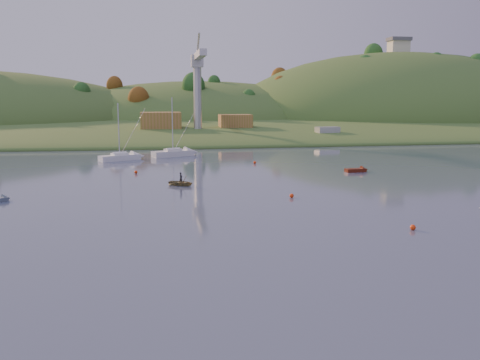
{
  "coord_description": "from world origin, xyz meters",
  "views": [
    {
      "loc": [
        -10.04,
        -26.83,
        11.62
      ],
      "look_at": [
        -0.39,
        32.85,
        2.09
      ],
      "focal_mm": 40.0,
      "sensor_mm": 36.0,
      "label": 1
    }
  ],
  "objects": [
    {
      "name": "ground",
      "position": [
        0.0,
        0.0,
        0.0
      ],
      "size": [
        500.0,
        500.0,
        0.0
      ],
      "primitive_type": "plane",
      "color": "#3A4960",
      "rests_on": "ground"
    },
    {
      "name": "far_shore",
      "position": [
        0.0,
        230.0,
        0.0
      ],
      "size": [
        620.0,
        220.0,
        1.5
      ],
      "primitive_type": "cube",
      "color": "#2E5421",
      "rests_on": "ground"
    },
    {
      "name": "shore_slope",
      "position": [
        0.0,
        165.0,
        0.0
      ],
      "size": [
        640.0,
        150.0,
        7.0
      ],
      "primitive_type": "ellipsoid",
      "color": "#2E5421",
      "rests_on": "ground"
    },
    {
      "name": "hill_center",
      "position": [
        10.0,
        210.0,
        0.0
      ],
      "size": [
        140.0,
        120.0,
        36.0
      ],
      "primitive_type": "ellipsoid",
      "color": "#2E5421",
      "rests_on": "ground"
    },
    {
      "name": "hill_right",
      "position": [
        95.0,
        195.0,
        0.0
      ],
      "size": [
        150.0,
        130.0,
        60.0
      ],
      "primitive_type": "ellipsoid",
      "color": "#2E5421",
      "rests_on": "ground"
    },
    {
      "name": "hilltop_house",
      "position": [
        95.0,
        195.0,
        33.4
      ],
      "size": [
        9.0,
        7.0,
        6.45
      ],
      "color": "beige",
      "rests_on": "hill_right"
    },
    {
      "name": "hillside_trees",
      "position": [
        0.0,
        185.0,
        0.0
      ],
      "size": [
        280.0,
        50.0,
        32.0
      ],
      "primitive_type": null,
      "color": "#214A1A",
      "rests_on": "ground"
    },
    {
      "name": "wharf",
      "position": [
        5.0,
        122.0,
        1.2
      ],
      "size": [
        42.0,
        16.0,
        2.4
      ],
      "primitive_type": "cube",
      "color": "slate",
      "rests_on": "ground"
    },
    {
      "name": "shed_west",
      "position": [
        -8.0,
        123.0,
        4.8
      ],
      "size": [
        11.0,
        8.0,
        4.8
      ],
      "primitive_type": "cube",
      "color": "olive",
      "rests_on": "wharf"
    },
    {
      "name": "shed_east",
      "position": [
        13.0,
        124.0,
        4.4
      ],
      "size": [
        9.0,
        7.0,
        4.0
      ],
      "primitive_type": "cube",
      "color": "olive",
      "rests_on": "wharf"
    },
    {
      "name": "dock_crane",
      "position": [
        2.0,
        118.39,
        17.17
      ],
      "size": [
        3.2,
        28.0,
        20.3
      ],
      "color": "#B7B7BC",
      "rests_on": "wharf"
    },
    {
      "name": "sailboat_near",
      "position": [
        -16.24,
        71.94,
        0.69
      ],
      "size": [
        7.61,
        5.6,
        10.36
      ],
      "rotation": [
        0.0,
        0.0,
        0.51
      ],
      "color": "white",
      "rests_on": "ground"
    },
    {
      "name": "sailboat_far",
      "position": [
        -6.43,
        76.87,
        0.74
      ],
      "size": [
        8.48,
        5.62,
        11.37
      ],
      "rotation": [
        0.0,
        0.0,
        0.42
      ],
      "color": "white",
      "rests_on": "ground"
    },
    {
      "name": "canoe",
      "position": [
        -6.65,
        42.61,
        0.36
      ],
      "size": [
        4.29,
        4.03,
        0.72
      ],
      "primitive_type": "imported",
      "rotation": [
        0.0,
        0.0,
        0.97
      ],
      "color": "olive",
      "rests_on": "ground"
    },
    {
      "name": "paddler",
      "position": [
        -6.65,
        42.61,
        0.74
      ],
      "size": [
        0.6,
        0.65,
        1.49
      ],
      "primitive_type": "imported",
      "rotation": [
        0.0,
        0.0,
        0.97
      ],
      "color": "black",
      "rests_on": "ground"
    },
    {
      "name": "red_tender",
      "position": [
        21.35,
        51.1,
        0.27
      ],
      "size": [
        3.89,
        1.77,
        1.28
      ],
      "rotation": [
        0.0,
        0.0,
        0.14
      ],
      "color": "#50190B",
      "rests_on": "ground"
    },
    {
      "name": "grey_dinghy",
      "position": [
        -27.06,
        35.05,
        0.23
      ],
      "size": [
        2.98,
        2.71,
        1.1
      ],
      "rotation": [
        0.0,
        0.0,
        0.68
      ],
      "color": "slate",
      "rests_on": "ground"
    },
    {
      "name": "work_vessel",
      "position": [
        35.0,
        108.0,
        1.29
      ],
      "size": [
        14.77,
        7.52,
        3.62
      ],
      "rotation": [
        0.0,
        0.0,
        0.18
      ],
      "color": "#51606A",
      "rests_on": "ground"
    },
    {
      "name": "buoy_0",
      "position": [
        12.17,
        15.65,
        0.25
      ],
      "size": [
        0.5,
        0.5,
        0.5
      ],
      "primitive_type": "sphere",
      "color": "red",
      "rests_on": "ground"
    },
    {
      "name": "buoy_1",
      "position": [
        5.49,
        31.91,
        0.25
      ],
      "size": [
        0.5,
        0.5,
        0.5
      ],
      "primitive_type": "sphere",
      "color": "red",
      "rests_on": "ground"
    },
    {
      "name": "buoy_3",
      "position": [
        -12.83,
        54.46,
        0.25
      ],
      "size": [
        0.5,
        0.5,
        0.5
      ],
      "primitive_type": "sphere",
      "color": "red",
      "rests_on": "ground"
    },
    {
      "name": "buoy_4",
      "position": [
        7.11,
        63.25,
        0.25
      ],
      "size": [
        0.5,
        0.5,
        0.5
      ],
      "primitive_type": "sphere",
      "color": "red",
      "rests_on": "ground"
    }
  ]
}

